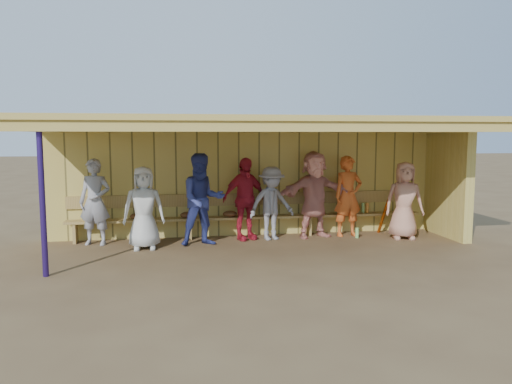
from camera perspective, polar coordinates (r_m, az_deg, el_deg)
ground at (r=9.75m, az=0.35°, el=-6.37°), size 90.00×90.00×0.00m
player_a at (r=10.37m, az=-17.92°, el=-1.09°), size 0.71×0.55×1.72m
player_b at (r=9.75m, az=-12.71°, el=-1.78°), size 0.80×0.54×1.59m
player_c at (r=9.87m, az=-6.13°, el=-0.87°), size 0.99×0.83×1.83m
player_d at (r=10.36m, az=-1.30°, el=-0.79°), size 1.09×0.76×1.72m
player_e at (r=10.38m, az=1.78°, el=-1.30°), size 1.09×0.79×1.53m
player_f at (r=10.67m, az=6.70°, el=-0.26°), size 1.79×0.90×1.85m
player_g at (r=10.92m, az=10.47°, el=-0.48°), size 0.67×0.47×1.73m
player_h at (r=10.91m, az=16.59°, el=-0.93°), size 0.87×0.65×1.63m
dugout_structure at (r=10.26m, az=1.83°, el=3.83°), size 8.80×3.20×2.50m
bench at (r=10.73m, az=-0.69°, el=-2.31°), size 7.60×0.34×0.93m
dugout_equipment at (r=10.54m, az=-3.57°, el=-2.69°), size 6.08×0.62×0.80m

